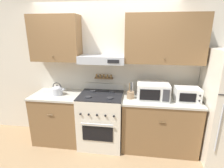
{
  "coord_description": "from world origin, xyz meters",
  "views": [
    {
      "loc": [
        0.57,
        -2.48,
        2.01
      ],
      "look_at": [
        0.2,
        0.27,
        1.17
      ],
      "focal_mm": 28.0,
      "sensor_mm": 36.0,
      "label": 1
    }
  ],
  "objects_px": {
    "utensil_crock": "(130,95)",
    "stove_range": "(101,119)",
    "toaster_oven": "(187,94)",
    "microwave": "(153,91)",
    "tea_kettle": "(57,90)"
  },
  "relations": [
    {
      "from": "utensil_crock",
      "to": "stove_range",
      "type": "bearing_deg",
      "value": -179.95
    },
    {
      "from": "stove_range",
      "to": "toaster_oven",
      "type": "distance_m",
      "value": 1.52
    },
    {
      "from": "utensil_crock",
      "to": "toaster_oven",
      "type": "height_order",
      "value": "utensil_crock"
    },
    {
      "from": "microwave",
      "to": "toaster_oven",
      "type": "distance_m",
      "value": 0.54
    },
    {
      "from": "tea_kettle",
      "to": "utensil_crock",
      "type": "height_order",
      "value": "utensil_crock"
    },
    {
      "from": "tea_kettle",
      "to": "toaster_oven",
      "type": "height_order",
      "value": "toaster_oven"
    },
    {
      "from": "toaster_oven",
      "to": "tea_kettle",
      "type": "bearing_deg",
      "value": 179.96
    },
    {
      "from": "microwave",
      "to": "utensil_crock",
      "type": "height_order",
      "value": "utensil_crock"
    },
    {
      "from": "toaster_oven",
      "to": "microwave",
      "type": "bearing_deg",
      "value": 177.94
    },
    {
      "from": "microwave",
      "to": "tea_kettle",
      "type": "bearing_deg",
      "value": -179.38
    },
    {
      "from": "tea_kettle",
      "to": "utensil_crock",
      "type": "bearing_deg",
      "value": 0.0
    },
    {
      "from": "tea_kettle",
      "to": "microwave",
      "type": "xyz_separation_m",
      "value": [
        1.66,
        0.02,
        0.05
      ]
    },
    {
      "from": "utensil_crock",
      "to": "toaster_oven",
      "type": "xyz_separation_m",
      "value": [
        0.91,
        -0.0,
        0.05
      ]
    },
    {
      "from": "microwave",
      "to": "toaster_oven",
      "type": "bearing_deg",
      "value": -2.06
    },
    {
      "from": "microwave",
      "to": "toaster_oven",
      "type": "height_order",
      "value": "microwave"
    }
  ]
}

